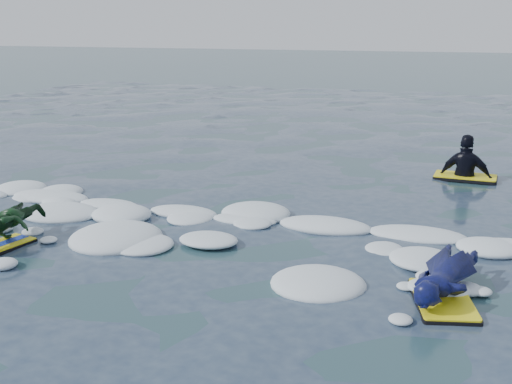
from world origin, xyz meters
TOP-DOWN VIEW (x-y plane):
  - ground at (0.00, 0.00)m, footprint 120.00×120.00m
  - foam_band at (0.00, 1.03)m, footprint 12.00×3.10m
  - prone_woman_unit at (2.89, -0.40)m, footprint 0.91×1.70m
  - prone_child_unit at (-2.73, -0.45)m, footprint 0.70×1.27m
  - waiting_rider_unit at (3.02, 5.29)m, footprint 1.18×0.70m

SIDE VIEW (x-z plane):
  - ground at x=0.00m, z-range 0.00..0.00m
  - foam_band at x=0.00m, z-range -0.15..0.15m
  - waiting_rider_unit at x=3.02m, z-range -0.85..0.87m
  - prone_woman_unit at x=2.89m, z-range 0.01..0.42m
  - prone_child_unit at x=-2.73m, z-range 0.01..0.48m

